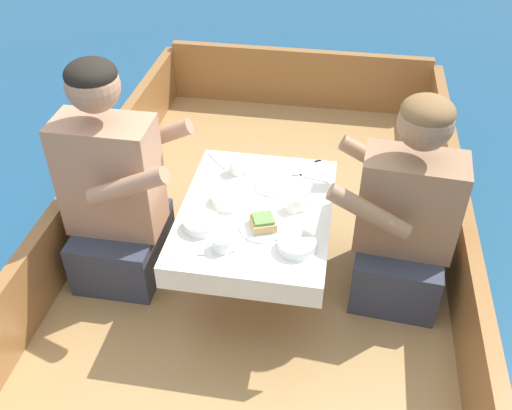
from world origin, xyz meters
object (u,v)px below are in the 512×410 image
at_px(person_starboard, 404,220).
at_px(coffee_cup_port, 223,243).
at_px(coffee_cup_starboard, 294,203).
at_px(coffee_cup_center, 237,166).
at_px(person_port, 115,195).
at_px(sandwich, 263,222).

height_order(person_starboard, coffee_cup_port, person_starboard).
bearing_deg(coffee_cup_starboard, coffee_cup_center, 141.20).
xyz_separation_m(coffee_cup_port, coffee_cup_center, (-0.04, 0.51, 0.01)).
bearing_deg(person_port, coffee_cup_port, -25.60).
height_order(sandwich, coffee_cup_center, coffee_cup_center).
bearing_deg(sandwich, coffee_cup_port, -132.85).
bearing_deg(sandwich, coffee_cup_starboard, 53.02).
bearing_deg(coffee_cup_port, person_starboard, 26.09).
distance_m(sandwich, coffee_cup_port, 0.19).
distance_m(sandwich, coffee_cup_starboard, 0.18).
distance_m(person_port, coffee_cup_center, 0.55).
bearing_deg(coffee_cup_center, coffee_cup_port, -85.19).
distance_m(coffee_cup_port, coffee_cup_starboard, 0.37).
bearing_deg(coffee_cup_starboard, person_starboard, 7.10).
relative_size(person_starboard, coffee_cup_center, 9.52).
distance_m(person_port, sandwich, 0.67).
relative_size(sandwich, coffee_cup_starboard, 1.32).
height_order(person_port, sandwich, person_port).
bearing_deg(coffee_cup_port, person_port, 154.25).
bearing_deg(sandwich, person_port, 170.35).
bearing_deg(coffee_cup_starboard, coffee_cup_port, -130.06).
bearing_deg(person_starboard, person_port, 8.41).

